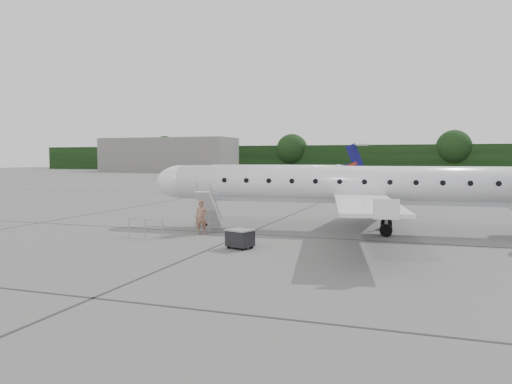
% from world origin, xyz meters
% --- Properties ---
extents(ground, '(320.00, 320.00, 0.00)m').
position_xyz_m(ground, '(0.00, 0.00, 0.00)').
color(ground, '#575755').
rests_on(ground, ground).
extents(treeline, '(260.00, 4.00, 8.00)m').
position_xyz_m(treeline, '(0.00, 130.00, 4.00)').
color(treeline, black).
rests_on(treeline, ground).
extents(terminal_building, '(40.00, 14.00, 10.00)m').
position_xyz_m(terminal_building, '(-70.00, 110.00, 5.00)').
color(terminal_building, slate).
rests_on(terminal_building, ground).
extents(main_regional_jet, '(31.02, 23.35, 7.59)m').
position_xyz_m(main_regional_jet, '(0.45, 6.44, 3.79)').
color(main_regional_jet, silver).
rests_on(main_regional_jet, ground).
extents(airstair, '(1.00, 2.17, 2.38)m').
position_xyz_m(airstair, '(-8.31, 3.64, 1.19)').
color(airstair, silver).
rests_on(airstair, ground).
extents(passenger, '(0.80, 0.66, 1.89)m').
position_xyz_m(passenger, '(-8.22, 2.44, 0.95)').
color(passenger, '#895C4B').
rests_on(passenger, ground).
extents(safety_railing, '(2.20, 0.30, 1.00)m').
position_xyz_m(safety_railing, '(-10.58, 0.41, 0.50)').
color(safety_railing, '#979AA0').
rests_on(safety_railing, ground).
extents(baggage_cart, '(1.36, 1.23, 0.97)m').
position_xyz_m(baggage_cart, '(-4.62, -0.96, 0.49)').
color(baggage_cart, black).
rests_on(baggage_cart, ground).
extents(bg_regional_left, '(26.43, 20.83, 6.30)m').
position_xyz_m(bg_regional_left, '(-18.34, 49.88, 3.15)').
color(bg_regional_left, silver).
rests_on(bg_regional_left, ground).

